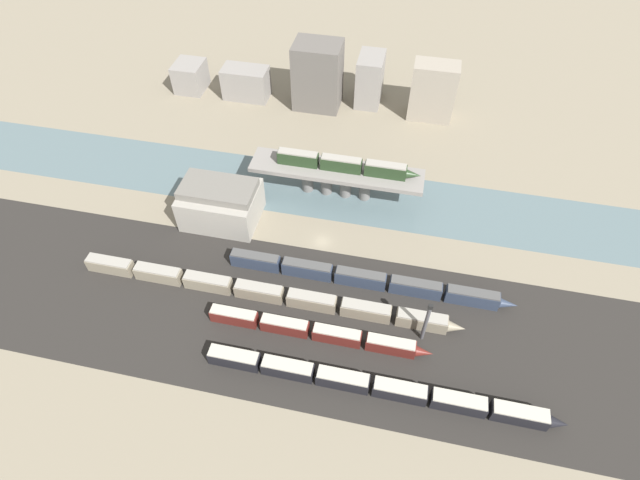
% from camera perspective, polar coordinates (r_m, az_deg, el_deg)
% --- Properties ---
extents(ground_plane, '(400.00, 400.00, 0.00)m').
position_cam_1_polar(ground_plane, '(128.80, 0.24, -0.19)').
color(ground_plane, gray).
extents(railbed_yard, '(280.00, 42.00, 0.01)m').
position_cam_1_polar(railbed_yard, '(114.75, -2.26, -9.03)').
color(railbed_yard, '#282623').
rests_on(railbed_yard, ground).
extents(river_water, '(320.00, 21.62, 0.01)m').
position_cam_1_polar(river_water, '(141.63, 1.81, 5.39)').
color(river_water, slate).
rests_on(river_water, ground).
extents(bridge, '(47.08, 9.63, 8.89)m').
position_cam_1_polar(bridge, '(137.15, 1.88, 7.43)').
color(bridge, gray).
rests_on(bridge, ground).
extents(train_on_bridge, '(38.61, 2.71, 3.95)m').
position_cam_1_polar(train_on_bridge, '(134.19, 2.94, 8.61)').
color(train_on_bridge, '#23381E').
rests_on(train_on_bridge, bridge).
extents(train_yard_near, '(72.80, 3.12, 3.69)m').
position_cam_1_polar(train_yard_near, '(105.48, 6.65, -16.30)').
color(train_yard_near, black).
rests_on(train_yard_near, ground).
extents(train_yard_mid, '(49.62, 2.70, 3.66)m').
position_cam_1_polar(train_yard_mid, '(110.87, -0.44, -10.42)').
color(train_yard_mid, '#5B1E19').
rests_on(train_yard_mid, ground).
extents(train_yard_far, '(90.72, 2.98, 3.85)m').
position_cam_1_polar(train_yard_far, '(117.18, -6.33, -5.99)').
color(train_yard_far, gray).
rests_on(train_yard_far, ground).
extents(train_yard_outer, '(68.46, 2.70, 4.15)m').
position_cam_1_polar(train_yard_outer, '(119.07, 5.23, -4.48)').
color(train_yard_outer, '#2D384C').
rests_on(train_yard_outer, ground).
extents(warehouse_building, '(19.47, 14.83, 11.46)m').
position_cam_1_polar(warehouse_building, '(133.48, -11.28, 4.20)').
color(warehouse_building, '#9E998E').
rests_on(warehouse_building, ground).
extents(signal_tower, '(1.00, 0.83, 12.68)m').
position_cam_1_polar(signal_tower, '(109.07, 12.02, -9.17)').
color(signal_tower, '#4C4C51').
rests_on(signal_tower, ground).
extents(city_block_far_left, '(9.64, 10.74, 9.57)m').
position_cam_1_polar(city_block_far_left, '(187.87, -14.60, 17.66)').
color(city_block_far_left, gray).
rests_on(city_block_far_left, ground).
extents(city_block_left, '(15.26, 8.47, 10.54)m').
position_cam_1_polar(city_block_left, '(179.50, -8.46, 17.34)').
color(city_block_left, gray).
rests_on(city_block_left, ground).
extents(city_block_center, '(15.19, 11.79, 21.64)m').
position_cam_1_polar(city_block_center, '(170.84, -0.27, 18.30)').
color(city_block_center, '#605B56').
rests_on(city_block_center, ground).
extents(city_block_right, '(8.17, 12.58, 16.37)m').
position_cam_1_polar(city_block_right, '(174.65, 5.72, 17.79)').
color(city_block_right, gray).
rests_on(city_block_right, ground).
extents(city_block_far_right, '(14.04, 8.24, 18.65)m').
position_cam_1_polar(city_block_far_right, '(169.48, 12.77, 16.25)').
color(city_block_far_right, gray).
rests_on(city_block_far_right, ground).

